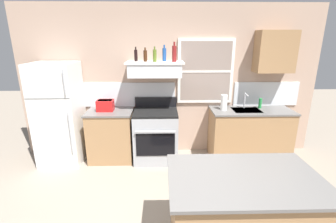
# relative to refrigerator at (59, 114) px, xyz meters

# --- Properties ---
(back_wall) EXTENTS (5.40, 0.11, 2.70)m
(back_wall) POSITION_rel_refrigerator_xyz_m (1.93, 0.39, 0.48)
(back_wall) COLOR tan
(back_wall) RESTS_ON ground_plane
(refrigerator) EXTENTS (0.70, 0.72, 1.74)m
(refrigerator) POSITION_rel_refrigerator_xyz_m (0.00, 0.00, 0.00)
(refrigerator) COLOR white
(refrigerator) RESTS_ON ground_plane
(counter_left_of_stove) EXTENTS (0.79, 0.63, 0.91)m
(counter_left_of_stove) POSITION_rel_refrigerator_xyz_m (0.85, 0.06, -0.42)
(counter_left_of_stove) COLOR #9E754C
(counter_left_of_stove) RESTS_ON ground_plane
(toaster) EXTENTS (0.30, 0.20, 0.19)m
(toaster) POSITION_rel_refrigerator_xyz_m (0.78, 0.06, 0.14)
(toaster) COLOR red
(toaster) RESTS_ON counter_left_of_stove
(stove_range) EXTENTS (0.76, 0.69, 1.09)m
(stove_range) POSITION_rel_refrigerator_xyz_m (1.65, 0.02, -0.41)
(stove_range) COLOR #9EA0A5
(stove_range) RESTS_ON ground_plane
(range_hood_shelf) EXTENTS (0.96, 0.52, 0.24)m
(range_hood_shelf) POSITION_rel_refrigerator_xyz_m (1.65, 0.12, 0.75)
(range_hood_shelf) COLOR silver
(bottle_balsamic_dark) EXTENTS (0.06, 0.06, 0.24)m
(bottle_balsamic_dark) POSITION_rel_refrigerator_xyz_m (1.33, 0.17, 0.97)
(bottle_balsamic_dark) COLOR black
(bottle_balsamic_dark) RESTS_ON range_hood_shelf
(bottle_brown_stout) EXTENTS (0.06, 0.06, 0.23)m
(bottle_brown_stout) POSITION_rel_refrigerator_xyz_m (1.49, 0.13, 0.97)
(bottle_brown_stout) COLOR #381E0F
(bottle_brown_stout) RESTS_ON range_hood_shelf
(bottle_olive_oil_square) EXTENTS (0.06, 0.06, 0.25)m
(bottle_olive_oil_square) POSITION_rel_refrigerator_xyz_m (1.65, 0.07, 0.98)
(bottle_olive_oil_square) COLOR #4C601E
(bottle_olive_oil_square) RESTS_ON range_hood_shelf
(bottle_blue_liqueur) EXTENTS (0.07, 0.07, 0.27)m
(bottle_blue_liqueur) POSITION_rel_refrigerator_xyz_m (1.81, 0.17, 0.99)
(bottle_blue_liqueur) COLOR #1E478C
(bottle_blue_liqueur) RESTS_ON range_hood_shelf
(bottle_red_label_wine) EXTENTS (0.07, 0.07, 0.32)m
(bottle_red_label_wine) POSITION_rel_refrigerator_xyz_m (1.97, 0.07, 1.01)
(bottle_red_label_wine) COLOR maroon
(bottle_red_label_wine) RESTS_ON range_hood_shelf
(counter_right_with_sink) EXTENTS (1.43, 0.63, 0.91)m
(counter_right_with_sink) POSITION_rel_refrigerator_xyz_m (3.35, 0.06, -0.42)
(counter_right_with_sink) COLOR #9E754C
(counter_right_with_sink) RESTS_ON ground_plane
(sink_faucet) EXTENTS (0.03, 0.17, 0.28)m
(sink_faucet) POSITION_rel_refrigerator_xyz_m (3.25, 0.16, 0.21)
(sink_faucet) COLOR silver
(sink_faucet) RESTS_ON counter_right_with_sink
(paper_towel_roll) EXTENTS (0.11, 0.11, 0.27)m
(paper_towel_roll) POSITION_rel_refrigerator_xyz_m (2.85, 0.06, 0.17)
(paper_towel_roll) COLOR white
(paper_towel_roll) RESTS_ON counter_right_with_sink
(dish_soap_bottle) EXTENTS (0.06, 0.06, 0.18)m
(dish_soap_bottle) POSITION_rel_refrigerator_xyz_m (3.53, 0.16, 0.13)
(dish_soap_bottle) COLOR #268C3F
(dish_soap_bottle) RESTS_ON counter_right_with_sink
(kitchen_island) EXTENTS (1.40, 0.90, 0.91)m
(kitchen_island) POSITION_rel_refrigerator_xyz_m (2.52, -2.06, -0.42)
(kitchen_island) COLOR #9E754C
(kitchen_island) RESTS_ON ground_plane
(upper_cabinet_right) EXTENTS (0.64, 0.32, 0.70)m
(upper_cabinet_right) POSITION_rel_refrigerator_xyz_m (3.70, 0.20, 1.03)
(upper_cabinet_right) COLOR #9E754C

